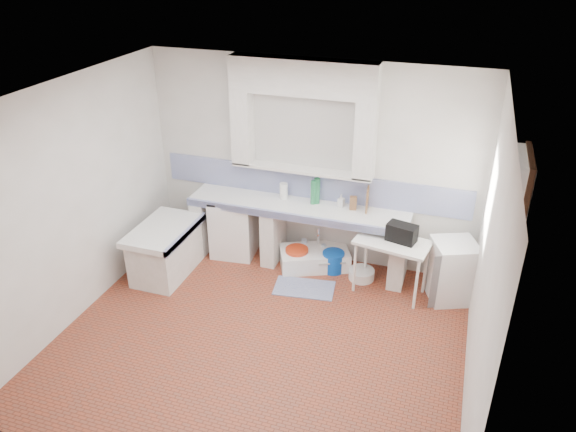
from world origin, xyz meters
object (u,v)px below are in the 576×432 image
(sink, at_px, (314,259))
(fridge, at_px, (452,271))
(side_table, at_px, (390,267))
(stove, at_px, (234,227))

(sink, height_order, fridge, fridge)
(fridge, bearing_deg, sink, 152.06)
(side_table, bearing_deg, stove, -177.24)
(stove, relative_size, fridge, 1.06)
(stove, xyz_separation_m, side_table, (2.27, -0.29, -0.04))
(side_table, bearing_deg, fridge, 19.16)
(stove, height_order, fridge, stove)
(stove, distance_m, side_table, 2.29)
(stove, height_order, sink, stove)
(sink, height_order, side_table, side_table)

